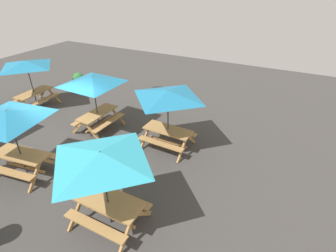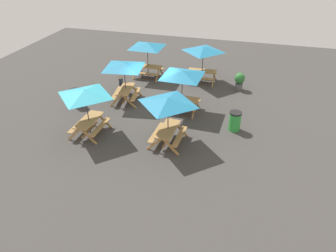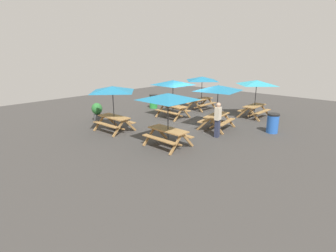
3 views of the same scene
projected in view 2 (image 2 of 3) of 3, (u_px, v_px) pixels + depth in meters
The scene contains 11 objects.
ground_plane at pixel (153, 105), 18.40m from camera, with size 27.10×27.10×0.00m, color #3D3A38.
picnic_table_0 at pixel (147, 48), 20.84m from camera, with size 2.83×2.83×2.34m.
picnic_table_1 at pixel (85, 96), 14.81m from camera, with size 2.02×2.02×2.34m.
picnic_table_2 at pixel (168, 104), 14.13m from camera, with size 2.08×2.08×2.34m.
picnic_table_3 at pixel (203, 52), 20.15m from camera, with size 2.06×2.06×2.34m.
picnic_table_4 at pixel (182, 77), 16.79m from camera, with size 2.83×2.83×2.34m.
picnic_table_5 at pixel (124, 68), 17.80m from camera, with size 2.80×2.80×2.34m.
trash_bin_green at pixel (235, 121), 15.88m from camera, with size 0.59×0.59×0.98m.
trash_bin_blue at pixel (76, 97), 18.09m from camera, with size 0.59×0.59×0.98m.
potted_plant_0 at pixel (240, 80), 19.85m from camera, with size 0.61×0.61×1.07m.
person_standing at pixel (121, 77), 19.55m from camera, with size 0.39×0.28×1.67m.
Camera 2 is at (-15.53, -5.20, 8.51)m, focal length 35.00 mm.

